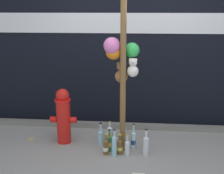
{
  "coord_description": "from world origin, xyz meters",
  "views": [
    {
      "loc": [
        0.11,
        -3.36,
        1.91
      ],
      "look_at": [
        -0.24,
        0.47,
        0.91
      ],
      "focal_mm": 48.28,
      "sensor_mm": 36.0,
      "label": 1
    }
  ],
  "objects_px": {
    "bottle_5": "(133,140)",
    "bottle_8": "(106,147)",
    "bottle_2": "(110,135)",
    "bottle_4": "(127,147)",
    "bottle_0": "(120,146)",
    "bottle_7": "(101,136)",
    "fire_hydrant": "(63,116)",
    "bottle_1": "(114,145)",
    "memorial_post": "(122,40)",
    "bottle_3": "(109,143)",
    "bottle_6": "(146,145)"
  },
  "relations": [
    {
      "from": "bottle_6",
      "to": "bottle_7",
      "type": "xyz_separation_m",
      "value": [
        -0.64,
        0.26,
        -0.02
      ]
    },
    {
      "from": "bottle_2",
      "to": "bottle_8",
      "type": "relative_size",
      "value": 1.23
    },
    {
      "from": "fire_hydrant",
      "to": "bottle_0",
      "type": "bearing_deg",
      "value": -19.72
    },
    {
      "from": "bottle_5",
      "to": "bottle_6",
      "type": "xyz_separation_m",
      "value": [
        0.17,
        -0.17,
        0.02
      ]
    },
    {
      "from": "fire_hydrant",
      "to": "bottle_8",
      "type": "distance_m",
      "value": 0.79
    },
    {
      "from": "bottle_1",
      "to": "bottle_8",
      "type": "xyz_separation_m",
      "value": [
        -0.12,
        0.04,
        -0.04
      ]
    },
    {
      "from": "bottle_2",
      "to": "bottle_7",
      "type": "distance_m",
      "value": 0.14
    },
    {
      "from": "fire_hydrant",
      "to": "bottle_7",
      "type": "relative_size",
      "value": 2.44
    },
    {
      "from": "bottle_0",
      "to": "bottle_2",
      "type": "bearing_deg",
      "value": 123.86
    },
    {
      "from": "memorial_post",
      "to": "bottle_7",
      "type": "distance_m",
      "value": 1.43
    },
    {
      "from": "memorial_post",
      "to": "bottle_8",
      "type": "xyz_separation_m",
      "value": [
        -0.19,
        -0.19,
        -1.41
      ]
    },
    {
      "from": "bottle_7",
      "to": "bottle_6",
      "type": "bearing_deg",
      "value": -21.84
    },
    {
      "from": "fire_hydrant",
      "to": "bottle_2",
      "type": "bearing_deg",
      "value": -5.43
    },
    {
      "from": "bottle_0",
      "to": "bottle_7",
      "type": "xyz_separation_m",
      "value": [
        -0.29,
        0.26,
        0.01
      ]
    },
    {
      "from": "fire_hydrant",
      "to": "bottle_2",
      "type": "height_order",
      "value": "fire_hydrant"
    },
    {
      "from": "bottle_7",
      "to": "bottle_5",
      "type": "bearing_deg",
      "value": -10.24
    },
    {
      "from": "bottle_7",
      "to": "bottle_1",
      "type": "bearing_deg",
      "value": -55.78
    },
    {
      "from": "bottle_3",
      "to": "bottle_5",
      "type": "height_order",
      "value": "bottle_5"
    },
    {
      "from": "bottle_6",
      "to": "bottle_1",
      "type": "bearing_deg",
      "value": -170.31
    },
    {
      "from": "bottle_5",
      "to": "bottle_0",
      "type": "bearing_deg",
      "value": -134.67
    },
    {
      "from": "bottle_4",
      "to": "bottle_6",
      "type": "bearing_deg",
      "value": 5.45
    },
    {
      "from": "bottle_2",
      "to": "bottle_6",
      "type": "xyz_separation_m",
      "value": [
        0.51,
        -0.23,
        -0.01
      ]
    },
    {
      "from": "memorial_post",
      "to": "bottle_2",
      "type": "height_order",
      "value": "memorial_post"
    },
    {
      "from": "memorial_post",
      "to": "bottle_7",
      "type": "relative_size",
      "value": 7.91
    },
    {
      "from": "bottle_1",
      "to": "fire_hydrant",
      "type": "bearing_deg",
      "value": 154.65
    },
    {
      "from": "bottle_0",
      "to": "bottle_1",
      "type": "height_order",
      "value": "bottle_1"
    },
    {
      "from": "bottle_4",
      "to": "bottle_6",
      "type": "height_order",
      "value": "bottle_6"
    },
    {
      "from": "fire_hydrant",
      "to": "memorial_post",
      "type": "bearing_deg",
      "value": -9.56
    },
    {
      "from": "bottle_4",
      "to": "bottle_6",
      "type": "distance_m",
      "value": 0.25
    },
    {
      "from": "bottle_2",
      "to": "bottle_4",
      "type": "height_order",
      "value": "bottle_2"
    },
    {
      "from": "fire_hydrant",
      "to": "bottle_5",
      "type": "distance_m",
      "value": 1.06
    },
    {
      "from": "bottle_4",
      "to": "bottle_5",
      "type": "distance_m",
      "value": 0.21
    },
    {
      "from": "bottle_0",
      "to": "bottle_1",
      "type": "xyz_separation_m",
      "value": [
        -0.07,
        -0.06,
        0.04
      ]
    },
    {
      "from": "bottle_3",
      "to": "bottle_5",
      "type": "xyz_separation_m",
      "value": [
        0.33,
        0.11,
        0.01
      ]
    },
    {
      "from": "bottle_5",
      "to": "bottle_8",
      "type": "distance_m",
      "value": 0.42
    },
    {
      "from": "bottle_1",
      "to": "bottle_8",
      "type": "distance_m",
      "value": 0.13
    },
    {
      "from": "bottle_3",
      "to": "bottle_5",
      "type": "bearing_deg",
      "value": 19.34
    },
    {
      "from": "fire_hydrant",
      "to": "bottle_4",
      "type": "xyz_separation_m",
      "value": [
        0.94,
        -0.32,
        -0.3
      ]
    },
    {
      "from": "bottle_4",
      "to": "fire_hydrant",
      "type": "bearing_deg",
      "value": 161.32
    },
    {
      "from": "bottle_0",
      "to": "bottle_6",
      "type": "bearing_deg",
      "value": 1.18
    },
    {
      "from": "bottle_5",
      "to": "bottle_7",
      "type": "bearing_deg",
      "value": 169.76
    },
    {
      "from": "bottle_0",
      "to": "bottle_8",
      "type": "relative_size",
      "value": 0.96
    },
    {
      "from": "bottle_7",
      "to": "bottle_8",
      "type": "xyz_separation_m",
      "value": [
        0.11,
        -0.29,
        -0.02
      ]
    },
    {
      "from": "bottle_0",
      "to": "bottle_7",
      "type": "bearing_deg",
      "value": 137.88
    },
    {
      "from": "bottle_1",
      "to": "bottle_4",
      "type": "height_order",
      "value": "bottle_1"
    },
    {
      "from": "bottle_8",
      "to": "bottle_2",
      "type": "bearing_deg",
      "value": 83.93
    },
    {
      "from": "bottle_6",
      "to": "fire_hydrant",
      "type": "bearing_deg",
      "value": 166.12
    },
    {
      "from": "memorial_post",
      "to": "bottle_4",
      "type": "distance_m",
      "value": 1.42
    },
    {
      "from": "fire_hydrant",
      "to": "bottle_3",
      "type": "height_order",
      "value": "fire_hydrant"
    },
    {
      "from": "bottle_1",
      "to": "bottle_3",
      "type": "xyz_separation_m",
      "value": [
        -0.08,
        0.13,
        -0.04
      ]
    }
  ]
}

